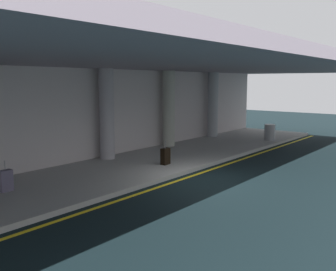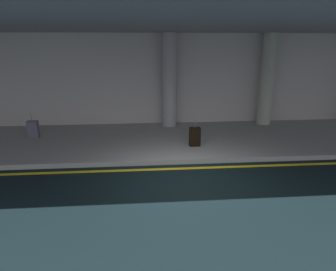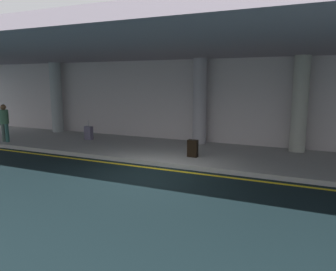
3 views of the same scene
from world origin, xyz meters
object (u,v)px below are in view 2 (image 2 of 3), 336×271
suitcase_upright_primary (33,129)px  suitcase_upright_secondary (195,137)px  support_column_left_mid (169,81)px  support_column_center (267,80)px

suitcase_upright_primary → suitcase_upright_secondary: same height
support_column_left_mid → suitcase_upright_primary: (-5.01, -1.24, -1.51)m
support_column_center → suitcase_upright_secondary: size_ratio=4.06×
support_column_center → suitcase_upright_secondary: (-3.38, -2.55, -1.51)m
support_column_center → support_column_left_mid: bearing=180.0°
support_column_center → suitcase_upright_primary: (-9.01, -1.24, -1.51)m
support_column_left_mid → suitcase_upright_primary: size_ratio=4.06×
support_column_left_mid → support_column_center: 4.00m
support_column_left_mid → suitcase_upright_primary: 5.38m
suitcase_upright_primary → suitcase_upright_secondary: size_ratio=1.00×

